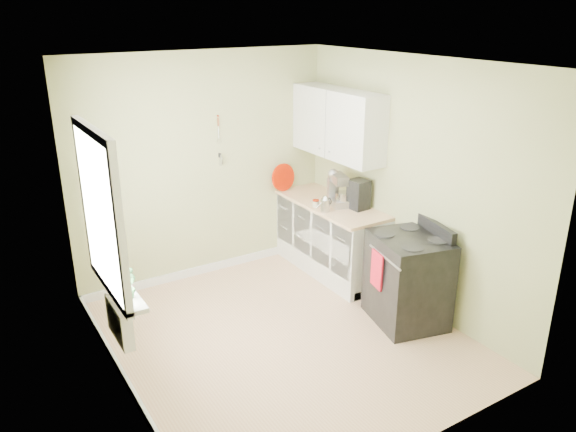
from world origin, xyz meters
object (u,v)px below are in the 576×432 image
stove (408,279)px  coffee_maker (358,195)px  stand_mixer (338,191)px  kettle (325,204)px

stove → coffee_maker: (0.16, 1.06, 0.59)m
stove → coffee_maker: size_ratio=3.09×
stove → coffee_maker: coffee_maker is taller
stove → stand_mixer: size_ratio=2.58×
stove → coffee_maker: bearing=81.5°
stove → kettle: size_ratio=5.77×
coffee_maker → stove: bearing=-98.5°
stove → stand_mixer: (0.04, 1.29, 0.60)m
stove → coffee_maker: 1.22m
stove → kettle: (-0.23, 1.18, 0.52)m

